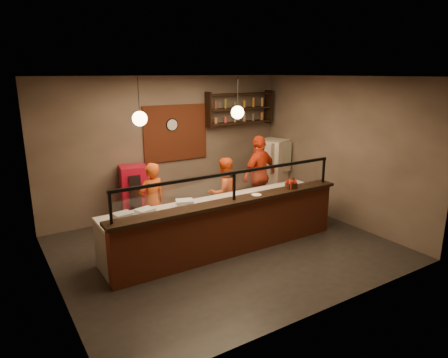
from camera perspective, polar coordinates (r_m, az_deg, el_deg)
floor at (r=7.79m, az=0.15°, el=-9.81°), size 6.00×6.00×0.00m
ceiling at (r=7.07m, az=0.17°, el=14.43°), size 6.00×6.00×0.00m
wall_back at (r=9.43m, az=-8.02°, el=4.66°), size 6.00×0.00×6.00m
wall_left at (r=6.25m, az=-23.77°, el=-1.81°), size 0.00×5.00×5.00m
wall_right at (r=9.19m, az=16.20°, el=3.94°), size 0.00×5.00×5.00m
wall_front at (r=5.40m, az=14.51°, el=-3.52°), size 6.00×0.00×6.00m
brick_patch at (r=9.44m, az=-6.90°, el=6.55°), size 1.60×0.04×1.30m
service_counter at (r=7.36m, az=1.41°, el=-7.11°), size 4.60×0.25×1.00m
counter_ledge at (r=7.18m, az=1.44°, el=-3.19°), size 4.70×0.37×0.06m
worktop_cabinet at (r=7.78m, az=-0.64°, el=-6.45°), size 4.60×0.75×0.85m
worktop at (r=7.63m, az=-0.65°, el=-3.30°), size 4.60×0.75×0.05m
sneeze_guard at (r=7.08m, az=1.45°, el=-0.57°), size 4.50×0.05×0.52m
wall_shelving at (r=10.09m, az=2.26°, el=10.05°), size 1.84×0.28×0.85m
wall_clock at (r=9.36m, az=-7.47°, el=7.70°), size 0.30×0.04×0.30m
pendant_left at (r=6.62m, az=-11.95°, el=8.45°), size 0.24×0.24×0.77m
pendant_right at (r=7.49m, az=1.95°, el=9.49°), size 0.24×0.24×0.77m
cook_left at (r=8.01m, az=-10.23°, el=-3.26°), size 0.65×0.50×1.59m
cook_mid at (r=8.56m, az=0.00°, el=-1.99°), size 0.75×0.59×1.54m
cook_right at (r=9.38m, az=5.07°, el=0.55°), size 1.18×0.72×1.88m
fridge at (r=10.37m, az=6.94°, el=1.17°), size 0.88×0.85×1.62m
red_cooler at (r=8.98m, az=-12.64°, el=-2.27°), size 0.65×0.61×1.32m
pizza_dough at (r=7.99m, az=4.71°, el=-2.27°), size 0.66×0.66×0.01m
prep_tub_a at (r=6.79m, az=-14.27°, el=-5.27°), size 0.31×0.26×0.14m
prep_tub_b at (r=7.23m, az=-5.66°, el=-3.58°), size 0.37×0.33×0.15m
prep_tub_c at (r=6.90m, az=-11.22°, el=-4.75°), size 0.34×0.30×0.14m
rolling_pin at (r=6.78m, az=-14.77°, el=-5.71°), size 0.39×0.11×0.07m
condiment_caddy at (r=7.96m, az=9.57°, el=-0.93°), size 0.21×0.17×0.11m
pepper_mill at (r=7.96m, az=9.85°, el=-0.56°), size 0.05×0.05×0.21m
small_plate at (r=7.45m, az=4.66°, el=-2.26°), size 0.24×0.24×0.01m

